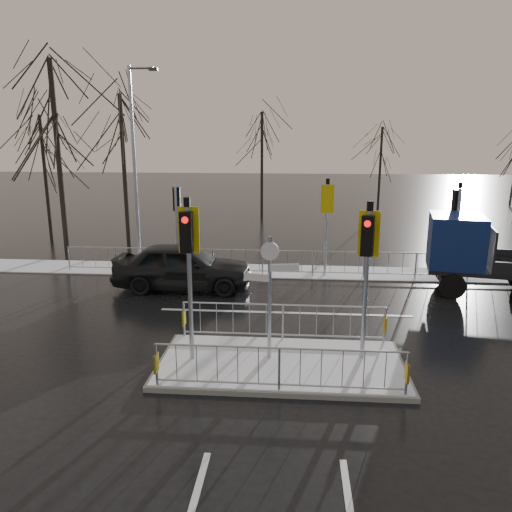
# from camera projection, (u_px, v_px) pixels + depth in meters

# --- Properties ---
(ground) EXTENTS (120.00, 120.00, 0.00)m
(ground) POSITION_uv_depth(u_px,v_px,m) (281.00, 367.00, 12.22)
(ground) COLOR black
(ground) RESTS_ON ground
(snow_verge) EXTENTS (30.00, 2.00, 0.04)m
(snow_verge) POSITION_uv_depth(u_px,v_px,m) (288.00, 272.00, 20.54)
(snow_verge) COLOR white
(snow_verge) RESTS_ON ground
(lane_markings) EXTENTS (8.00, 11.38, 0.01)m
(lane_markings) POSITION_uv_depth(u_px,v_px,m) (280.00, 373.00, 11.90)
(lane_markings) COLOR silver
(lane_markings) RESTS_ON ground
(traffic_island) EXTENTS (6.00, 3.04, 4.15)m
(traffic_island) POSITION_uv_depth(u_px,v_px,m) (281.00, 352.00, 12.14)
(traffic_island) COLOR slate
(traffic_island) RESTS_ON ground
(far_kerb_fixtures) EXTENTS (18.00, 0.65, 3.83)m
(far_kerb_fixtures) POSITION_uv_depth(u_px,v_px,m) (295.00, 251.00, 19.78)
(far_kerb_fixtures) COLOR #9CA1AA
(far_kerb_fixtures) RESTS_ON ground
(car_far_lane) EXTENTS (5.05, 2.09, 1.71)m
(car_far_lane) POSITION_uv_depth(u_px,v_px,m) (183.00, 266.00, 18.17)
(car_far_lane) COLOR black
(car_far_lane) RESTS_ON ground
(flatbed_truck) EXTENTS (6.26, 3.25, 2.76)m
(flatbed_truck) POSITION_uv_depth(u_px,v_px,m) (481.00, 253.00, 17.59)
(flatbed_truck) COLOR black
(flatbed_truck) RESTS_ON ground
(tree_near_a) EXTENTS (4.75, 4.75, 8.97)m
(tree_near_a) POSITION_uv_depth(u_px,v_px,m) (55.00, 120.00, 22.22)
(tree_near_a) COLOR black
(tree_near_a) RESTS_ON ground
(tree_near_b) EXTENTS (4.00, 4.00, 7.55)m
(tree_near_b) POSITION_uv_depth(u_px,v_px,m) (122.00, 142.00, 23.70)
(tree_near_b) COLOR black
(tree_near_b) RESTS_ON ground
(tree_near_c) EXTENTS (3.50, 3.50, 6.61)m
(tree_near_c) POSITION_uv_depth(u_px,v_px,m) (43.00, 155.00, 25.18)
(tree_near_c) COLOR black
(tree_near_c) RESTS_ON ground
(tree_far_a) EXTENTS (3.75, 3.75, 7.08)m
(tree_far_a) POSITION_uv_depth(u_px,v_px,m) (262.00, 145.00, 32.51)
(tree_far_a) COLOR black
(tree_far_a) RESTS_ON ground
(tree_far_b) EXTENTS (3.25, 3.25, 6.14)m
(tree_far_b) POSITION_uv_depth(u_px,v_px,m) (381.00, 154.00, 33.97)
(tree_far_b) COLOR black
(tree_far_b) RESTS_ON ground
(street_lamp_left) EXTENTS (1.25, 0.18, 8.20)m
(street_lamp_left) POSITION_uv_depth(u_px,v_px,m) (136.00, 160.00, 20.84)
(street_lamp_left) COLOR #9CA1AA
(street_lamp_left) RESTS_ON ground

